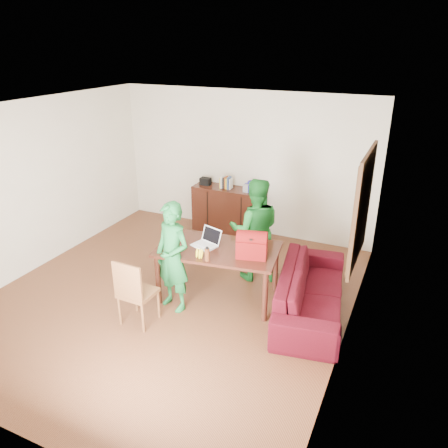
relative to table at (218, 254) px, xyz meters
The scene contains 10 objects.
room 0.89m from the table, 166.08° to the right, with size 5.20×5.70×2.90m.
table is the anchor object (origin of this frame).
chair 1.30m from the table, 124.45° to the right, with size 0.45×0.43×0.96m.
person_near 0.67m from the table, 132.40° to the right, with size 0.57×0.38×1.57m, color #156028.
person_far 0.83m from the table, 71.57° to the left, with size 0.79×0.62×1.63m, color #155F1E.
laptop 0.25m from the table, behind, with size 0.40×0.33×0.24m.
bananas 0.41m from the table, 103.97° to the right, with size 0.14×0.09×0.05m, color gold, non-canonical shape.
bottle 0.45m from the table, 85.70° to the right, with size 0.07×0.07×0.20m, color #5F2C15.
red_bag 0.59m from the table, ahead, with size 0.40×0.23×0.30m, color maroon.
sofa 1.39m from the table, ahead, with size 2.15×0.84×0.63m, color #3A0708.
Camera 1 is at (3.03, -4.71, 3.52)m, focal length 35.00 mm.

